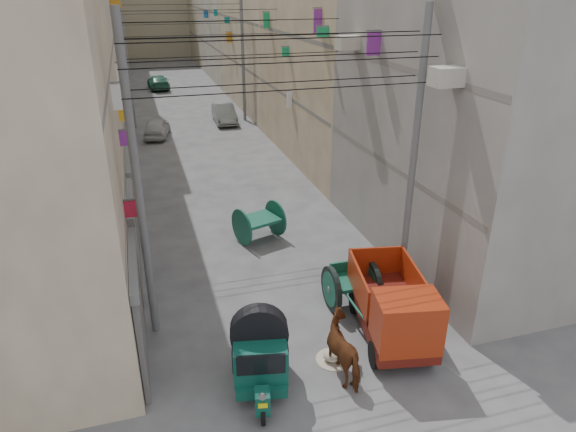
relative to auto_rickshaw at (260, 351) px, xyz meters
name	(u,v)px	position (x,y,z in m)	size (l,w,h in m)	color
building_row_left	(53,16)	(-6.57, 30.90, 5.52)	(8.00, 62.00, 14.00)	beige
building_row_right	(282,13)	(9.42, 30.90, 5.52)	(8.00, 62.00, 14.00)	gray
end_cap_building	(151,1)	(1.42, 62.77, 5.57)	(22.00, 10.00, 13.00)	tan
shutters_left	(133,215)	(-2.49, 7.15, 0.56)	(0.18, 14.40, 2.88)	#4D4C52
signboards	(201,88)	(1.41, 18.43, 2.50)	(8.22, 40.52, 5.67)	#0C8987
ac_units	(397,23)	(5.07, 4.44, 6.50)	(0.70, 6.55, 3.35)	#B2ADA0
utility_poles	(215,94)	(1.42, 13.77, 3.07)	(7.40, 22.20, 8.00)	slate
overhead_cables	(222,32)	(1.42, 11.17, 5.83)	(7.40, 22.52, 1.12)	black
auto_rickshaw	(260,351)	(0.00, 0.00, 0.00)	(1.58, 2.33, 1.59)	black
tonga_cart	(351,285)	(3.22, 2.34, -0.26)	(1.40, 2.86, 1.29)	black
mini_truck	(395,315)	(3.55, 0.38, -0.01)	(2.14, 3.64, 1.92)	black
second_cart	(259,221)	(1.72, 7.17, -0.23)	(1.83, 1.72, 1.32)	#12523D
feed_sack	(334,355)	(1.92, 0.29, -0.80)	(0.55, 0.44, 0.28)	beige
horse	(347,349)	(2.02, -0.23, -0.24)	(0.75, 1.64, 1.39)	maroon
distant_car_white	(157,128)	(-0.92, 22.18, -0.38)	(1.30, 3.24, 1.10)	#BBBBBB
distant_car_grey	(224,113)	(3.58, 24.56, -0.32)	(1.30, 3.72, 1.23)	slate
distant_car_green	(158,82)	(0.18, 38.19, -0.35)	(1.64, 4.04, 1.17)	#22654B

